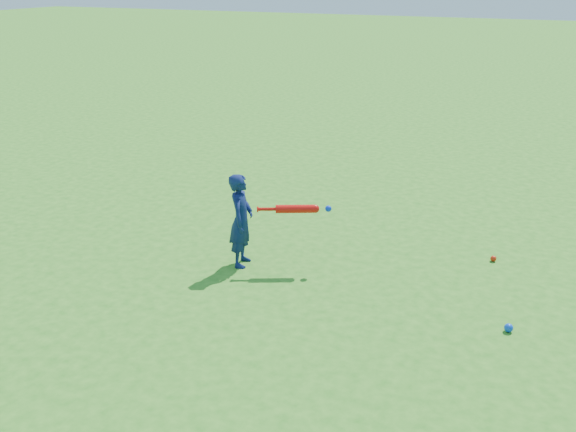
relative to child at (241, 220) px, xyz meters
The scene contains 5 objects.
ground 0.60m from the child, 85.98° to the left, with size 80.00×80.00×0.00m, color #2C771C.
child is the anchor object (origin of this frame).
ground_ball_red 2.81m from the child, 25.57° to the left, with size 0.07×0.07×0.07m, color red.
ground_ball_blue 2.88m from the child, ahead, with size 0.08×0.08×0.08m, color blue.
bat_swing 0.63m from the child, 20.94° to the left, with size 0.73×0.39×0.09m.
Camera 1 is at (3.04, -5.92, 3.01)m, focal length 40.00 mm.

